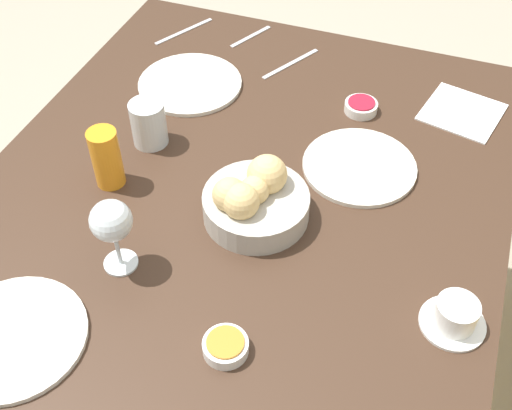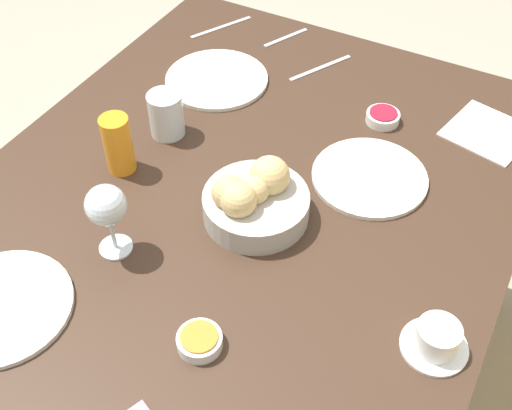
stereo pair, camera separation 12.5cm
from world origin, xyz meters
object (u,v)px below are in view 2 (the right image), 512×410
object	(u,v)px
water_tumbler	(166,114)
wine_glass	(106,207)
plate_near_right	(1,307)
plate_far_center	(370,177)
jam_bowl_berry	(383,117)
jam_bowl_honey	(200,341)
knife_silver	(320,68)
fork_silver	(221,27)
napkin	(488,132)
juice_glass	(118,144)
plate_near_left	(217,79)
bread_basket	(254,199)
spoon_coffee	(286,38)
coffee_cup	(436,339)

from	to	relation	value
water_tumbler	wine_glass	distance (m)	0.35
plate_near_right	water_tumbler	world-z (taller)	water_tumbler
plate_far_center	jam_bowl_berry	bearing A→B (deg)	-167.10
jam_bowl_honey	knife_silver	distance (m)	0.85
water_tumbler	fork_silver	distance (m)	0.46
plate_near_right	napkin	bearing A→B (deg)	144.65
plate_far_center	wine_glass	xyz separation A→B (m)	(0.41, -0.35, 0.11)
knife_silver	napkin	size ratio (longest dim) A/B	0.86
juice_glass	water_tumbler	xyz separation A→B (m)	(-0.14, 0.02, -0.01)
plate_near_left	napkin	distance (m)	0.65
bread_basket	spoon_coffee	xyz separation A→B (m)	(-0.61, -0.24, -0.04)
coffee_cup	spoon_coffee	xyz separation A→B (m)	(-0.74, -0.64, -0.02)
plate_far_center	fork_silver	xyz separation A→B (m)	(-0.37, -0.58, -0.00)
jam_bowl_berry	spoon_coffee	xyz separation A→B (m)	(-0.21, -0.35, -0.01)
knife_silver	plate_near_right	bearing A→B (deg)	-11.29
bread_basket	knife_silver	world-z (taller)	bread_basket
bread_basket	knife_silver	size ratio (longest dim) A/B	1.21
water_tumbler	wine_glass	bearing A→B (deg)	17.38
coffee_cup	juice_glass	bearing A→B (deg)	-98.75
jam_bowl_berry	bread_basket	bearing A→B (deg)	-16.55
jam_bowl_honey	knife_silver	bearing A→B (deg)	-169.33
plate_far_center	coffee_cup	xyz separation A→B (m)	(0.33, 0.24, 0.02)
juice_glass	spoon_coffee	world-z (taller)	juice_glass
water_tumbler	wine_glass	xyz separation A→B (m)	(0.33, 0.10, 0.06)
coffee_cup	knife_silver	bearing A→B (deg)	-142.39
plate_far_center	plate_near_left	bearing A→B (deg)	-107.86
spoon_coffee	napkin	distance (m)	0.60
jam_bowl_honey	napkin	world-z (taller)	jam_bowl_honey
water_tumbler	wine_glass	world-z (taller)	wine_glass
bread_basket	fork_silver	world-z (taller)	bread_basket
water_tumbler	knife_silver	world-z (taller)	water_tumbler
plate_far_center	juice_glass	distance (m)	0.53
fork_silver	napkin	bearing A→B (deg)	82.45
juice_glass	spoon_coffee	xyz separation A→B (m)	(-0.62, 0.08, -0.06)
coffee_cup	water_tumbler	bearing A→B (deg)	-110.03
plate_near_right	knife_silver	distance (m)	0.95
water_tumbler	jam_bowl_berry	world-z (taller)	water_tumbler
plate_near_right	plate_far_center	distance (m)	0.76
bread_basket	coffee_cup	distance (m)	0.42
fork_silver	spoon_coffee	xyz separation A→B (m)	(-0.04, 0.18, 0.00)
jam_bowl_berry	water_tumbler	bearing A→B (deg)	-57.05
plate_far_center	juice_glass	size ratio (longest dim) A/B	1.85
jam_bowl_berry	wine_glass	bearing A→B (deg)	-27.21
plate_far_center	spoon_coffee	xyz separation A→B (m)	(-0.41, -0.40, -0.00)
plate_far_center	spoon_coffee	bearing A→B (deg)	-135.55
knife_silver	bread_basket	bearing A→B (deg)	10.17
plate_near_right	spoon_coffee	world-z (taller)	plate_near_right
plate_near_left	juice_glass	world-z (taller)	juice_glass
plate_far_center	fork_silver	size ratio (longest dim) A/B	1.40
coffee_cup	fork_silver	world-z (taller)	coffee_cup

